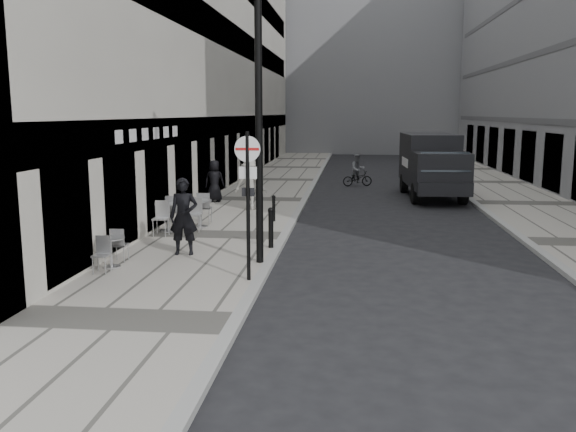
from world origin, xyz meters
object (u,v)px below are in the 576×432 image
Objects in this scene: cyclist at (357,174)px; walking_man at (184,217)px; lamppost at (259,104)px; sign_post at (248,186)px; panel_van at (432,162)px.

walking_man is at bearing -121.05° from cyclist.
cyclist is (2.45, 16.95, -3.28)m from lamppost.
walking_man is 0.29× the size of lamppost.
walking_man is 0.61× the size of sign_post.
panel_van is 3.67× the size of cyclist.
cyclist is at bearing 84.55° from sign_post.
sign_post is 1.96× the size of cyclist.
lamppost reaches higher than walking_man.
walking_man is 0.33× the size of panel_van.
lamppost is 14.39m from panel_van.
panel_van is at bearing 52.43° from walking_man.
lamppost is 4.18× the size of cyclist.
sign_post is 18.77m from cyclist.
lamppost is (-0.00, 1.60, 1.74)m from sign_post.
panel_van is (5.66, 14.61, -0.61)m from sign_post.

